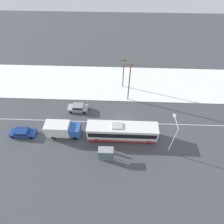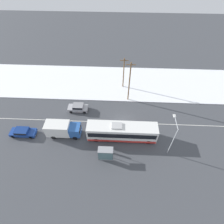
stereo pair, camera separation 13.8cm
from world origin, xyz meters
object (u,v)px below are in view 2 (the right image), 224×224
object	(u,v)px
pedestrian_at_stop	(111,150)
utility_pole_roadside	(129,82)
parked_car_near_truck	(23,132)
bus_shelter	(105,153)
box_truck	(62,129)
streetlamp	(173,135)
sedan_car	(78,107)
city_bus	(122,132)
utility_pole_snowlot	(124,73)

from	to	relation	value
pedestrian_at_stop	utility_pole_roadside	distance (m)	14.16
parked_car_near_truck	bus_shelter	xyz separation A→B (m)	(15.60, -4.14, 0.89)
box_truck	streetlamp	distance (m)	18.97
box_truck	bus_shelter	bearing A→B (deg)	-29.03
sedan_car	streetlamp	size ratio (longest dim) A/B	0.59
box_truck	pedestrian_at_stop	bearing A→B (deg)	-20.77
pedestrian_at_stop	streetlamp	bearing A→B (deg)	5.87
box_truck	streetlamp	size ratio (longest dim) A/B	0.89
parked_car_near_truck	bus_shelter	bearing A→B (deg)	-14.87
city_bus	bus_shelter	bearing A→B (deg)	-120.94
utility_pole_snowlot	parked_car_near_truck	bearing A→B (deg)	-141.55
box_truck	pedestrian_at_stop	distance (m)	9.55
parked_car_near_truck	pedestrian_at_stop	distance (m)	16.68
sedan_car	pedestrian_at_stop	bearing A→B (deg)	127.27
sedan_car	utility_pole_roadside	distance (m)	11.75
sedan_car	streetlamp	world-z (taller)	streetlamp
box_truck	bus_shelter	world-z (taller)	box_truck
pedestrian_at_stop	box_truck	bearing A→B (deg)	159.23
bus_shelter	utility_pole_snowlot	size ratio (longest dim) A/B	0.32
sedan_car	bus_shelter	distance (m)	12.52
bus_shelter	city_bus	bearing A→B (deg)	59.06
city_bus	utility_pole_snowlot	xyz separation A→B (m)	(0.17, 14.39, 2.27)
sedan_car	city_bus	bearing A→B (deg)	145.15
city_bus	box_truck	bearing A→B (deg)	179.21
parked_car_near_truck	bus_shelter	distance (m)	16.17
sedan_car	parked_car_near_truck	xyz separation A→B (m)	(-9.13, -6.54, -0.07)
pedestrian_at_stop	bus_shelter	size ratio (longest dim) A/B	0.64
city_bus	bus_shelter	world-z (taller)	city_bus
bus_shelter	streetlamp	world-z (taller)	streetlamp
sedan_car	utility_pole_snowlot	bearing A→B (deg)	-138.94
sedan_car	pedestrian_at_stop	world-z (taller)	pedestrian_at_stop
pedestrian_at_stop	streetlamp	xyz separation A→B (m)	(9.71, 1.00, 3.49)
pedestrian_at_stop	utility_pole_roadside	xyz separation A→B (m)	(3.11, 13.24, 3.94)
city_bus	parked_car_near_truck	size ratio (longest dim) A/B	2.66
sedan_car	pedestrian_at_stop	xyz separation A→B (m)	(7.27, -9.56, 0.13)
bus_shelter	streetlamp	size ratio (longest dim) A/B	0.36
city_bus	streetlamp	xyz separation A→B (m)	(7.89, -2.23, 2.74)
box_truck	sedan_car	distance (m)	6.44
pedestrian_at_stop	bus_shelter	xyz separation A→B (m)	(-0.80, -1.12, 0.69)
bus_shelter	streetlamp	xyz separation A→B (m)	(10.50, 2.12, 2.80)
city_bus	utility_pole_roadside	size ratio (longest dim) A/B	1.30
box_truck	bus_shelter	distance (m)	9.27
box_truck	sedan_car	bearing A→B (deg)	75.18
sedan_car	utility_pole_snowlot	world-z (taller)	utility_pole_snowlot
utility_pole_roadside	city_bus	bearing A→B (deg)	-97.40
sedan_car	utility_pole_snowlot	distance (m)	12.67
box_truck	bus_shelter	size ratio (longest dim) A/B	2.50
box_truck	parked_car_near_truck	world-z (taller)	box_truck
utility_pole_roadside	pedestrian_at_stop	bearing A→B (deg)	-103.23
streetlamp	bus_shelter	bearing A→B (deg)	-168.58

